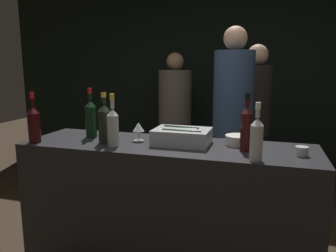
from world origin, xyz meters
The scene contains 15 objects.
wall_back_chalkboard centered at (0.00, 2.77, 1.40)m, with size 6.40×0.06×2.80m.
bar_counter centered at (0.00, 0.29, 0.49)m, with size 1.96×0.58×0.97m.
ice_bin_with_bottles centered at (0.09, 0.33, 1.03)m, with size 0.37×0.27×0.11m.
bowl_white centered at (0.46, 0.42, 1.01)m, with size 0.17×0.17×0.06m.
wine_glass centered at (-0.22, 0.33, 1.07)m, with size 0.08×0.08×0.13m.
candle_votive centered at (0.84, 0.25, 1.00)m, with size 0.07×0.07×0.06m.
red_wine_bottle_black_foil centered at (0.52, 0.27, 1.12)m, with size 0.07×0.07×0.36m.
white_wine_bottle centered at (0.59, 0.07, 1.10)m, with size 0.07×0.07×0.33m.
champagne_bottle centered at (-0.42, 0.21, 1.12)m, with size 0.09×0.09×0.35m.
rose_wine_bottle centered at (-0.32, 0.15, 1.11)m, with size 0.08×0.08×0.34m.
red_wine_bottle_burgundy centered at (-0.60, 0.35, 1.12)m, with size 0.08×0.08×0.36m.
red_wine_bottle_tall centered at (-0.88, 0.08, 1.11)m, with size 0.08×0.08×0.35m.
person_in_hoodie centered at (0.52, 1.74, 0.96)m, with size 0.32×0.32×1.70m.
person_blond_tee centered at (0.34, 1.26, 1.03)m, with size 0.36×0.36×1.83m.
person_grey_polo centered at (-0.46, 2.14, 0.91)m, with size 0.41×0.41×1.65m.
Camera 1 is at (0.62, -1.75, 1.50)m, focal length 35.00 mm.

